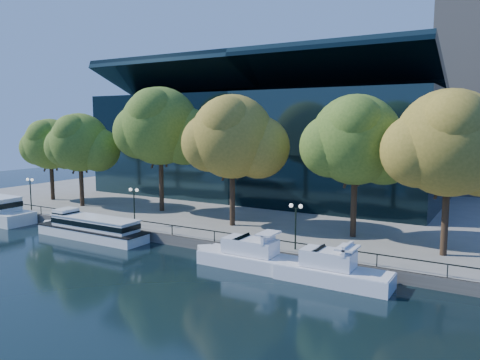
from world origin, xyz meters
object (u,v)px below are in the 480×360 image
Objects in this scene: tree_5 at (451,145)px; lamp_1 at (134,198)px; tour_boat at (89,227)px; lamp_0 at (30,186)px; tree_3 at (233,139)px; cruiser_near at (251,256)px; lamp_2 at (296,216)px; tree_1 at (80,144)px; tree_2 at (161,128)px; tree_4 at (357,142)px; cruiser_far at (328,270)px; tree_0 at (51,145)px.

tree_5 reaches higher than lamp_1.
lamp_0 is at bearing 166.41° from tour_boat.
tree_3 is (12.26, 8.81, 9.14)m from tour_boat.
cruiser_near is 5.33m from lamp_2.
tree_2 is (11.43, 2.60, 2.11)m from tree_1.
lamp_1 is (-16.38, 3.71, 2.99)m from cruiser_near.
tree_5 is 31.25m from lamp_1.
cruiser_near is 17.06m from lamp_1.
tree_4 is at bearing 22.67° from tour_boat.
tour_boat is at bearing 179.31° from cruiser_near.
tree_4 is (-1.29, 10.89, 9.17)m from cruiser_far.
cruiser_near is 18.62m from tree_5.
cruiser_far is 14.40m from tree_5.
tree_1 is 44.40m from tree_5.
tree_2 reaches higher than tree_1.
tree_2 is at bearing 4.00° from tree_0.
lamp_1 is (3.07, 3.48, 2.81)m from tour_boat.
tree_4 is at bearing 7.24° from tree_3.
tree_0 is at bearing 164.94° from cruiser_near.
tree_3 is at bearing 30.10° from lamp_1.
cruiser_near is 0.96× the size of tree_0.
lamp_1 is (-30.28, -4.61, -6.18)m from tree_5.
tree_2 is (19.00, 1.33, 2.55)m from tree_0.
tree_0 is 19.22m from tree_2.
tree_4 is 23.78m from lamp_1.
lamp_2 is (32.86, -5.25, -5.23)m from tree_1.
cruiser_far is 30.23m from tree_2.
tree_2 is 3.79× the size of lamp_1.
tour_boat is at bearing -28.25° from tree_0.
tree_0 is 2.85× the size of lamp_2.
tree_3 is at bearing 128.46° from cruiser_near.
tree_3 is 27.91m from lamp_0.
lamp_0 is (-14.78, -7.85, -7.34)m from tree_2.
lamp_2 is (18.75, 0.00, 0.00)m from lamp_1.
lamp_2 is at bearing -20.13° from tree_2.
tree_1 is 8.13m from lamp_0.
tree_3 reaches higher than cruiser_near.
lamp_0 is (-26.66, -5.33, -6.32)m from tree_3.
lamp_1 is (-9.20, -5.33, -6.32)m from tree_3.
tree_1 reaches higher than lamp_0.
lamp_1 is (-23.18, 3.95, 2.97)m from cruiser_far.
tree_4 reaches higher than lamp_2.
lamp_2 is at bearing 0.00° from lamp_1.
tree_2 reaches higher than cruiser_far.
tree_3 is at bearing 35.69° from tour_boat.
tree_5 is (7.11, 8.56, 9.15)m from cruiser_far.
tree_5 is at bearing 50.29° from cruiser_far.
cruiser_near is 0.72× the size of tree_2.
tree_2 is 1.12× the size of tree_4.
lamp_0 is at bearing 173.74° from cruiser_near.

